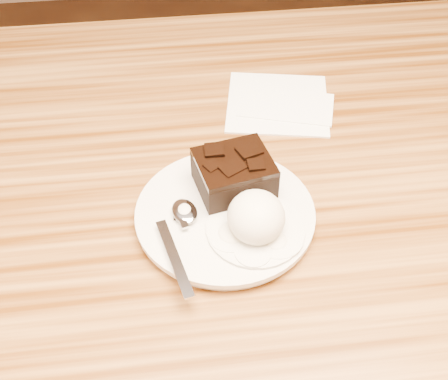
{
  "coord_description": "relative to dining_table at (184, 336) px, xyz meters",
  "views": [
    {
      "loc": [
        0.01,
        -0.5,
        1.24
      ],
      "look_at": [
        0.06,
        -0.06,
        0.79
      ],
      "focal_mm": 45.16,
      "sensor_mm": 36.0,
      "label": 1
    }
  ],
  "objects": [
    {
      "name": "spoon",
      "position": [
        0.02,
        -0.08,
        0.4
      ],
      "size": [
        0.06,
        0.16,
        0.01
      ],
      "primitive_type": null,
      "rotation": [
        0.0,
        0.0,
        0.23
      ],
      "color": "silver",
      "rests_on": "plate"
    },
    {
      "name": "melt_puddle",
      "position": [
        0.09,
        -0.11,
        0.39
      ],
      "size": [
        0.11,
        0.11,
        0.0
      ],
      "primitive_type": "cylinder",
      "color": "silver",
      "rests_on": "plate"
    },
    {
      "name": "napkin",
      "position": [
        0.16,
        0.13,
        0.38
      ],
      "size": [
        0.16,
        0.16,
        0.01
      ],
      "primitive_type": "cube",
      "rotation": [
        0.0,
        0.0,
        -0.19
      ],
      "color": "white",
      "rests_on": "dining_table"
    },
    {
      "name": "crumb_a",
      "position": [
        0.1,
        -0.11,
        0.39
      ],
      "size": [
        0.01,
        0.01,
        0.0
      ],
      "primitive_type": "cube",
      "rotation": [
        0.0,
        0.0,
        0.25
      ],
      "color": "black",
      "rests_on": "plate"
    },
    {
      "name": "brownie",
      "position": [
        0.08,
        -0.04,
        0.41
      ],
      "size": [
        0.1,
        0.09,
        0.04
      ],
      "primitive_type": "cube",
      "rotation": [
        0.0,
        0.0,
        0.21
      ],
      "color": "black",
      "rests_on": "plate"
    },
    {
      "name": "dining_table",
      "position": [
        0.0,
        0.0,
        0.0
      ],
      "size": [
        1.2,
        0.8,
        0.75
      ],
      "primitive_type": null,
      "color": "#4E2709",
      "rests_on": "floor"
    },
    {
      "name": "plate",
      "position": [
        0.06,
        -0.07,
        0.38
      ],
      "size": [
        0.2,
        0.2,
        0.02
      ],
      "primitive_type": "cylinder",
      "color": "white",
      "rests_on": "dining_table"
    },
    {
      "name": "crumb_b",
      "position": [
        0.01,
        -0.08,
        0.39
      ],
      "size": [
        0.01,
        0.01,
        0.0
      ],
      "primitive_type": "cube",
      "rotation": [
        0.0,
        0.0,
        1.53
      ],
      "color": "black",
      "rests_on": "plate"
    },
    {
      "name": "ice_cream_scoop",
      "position": [
        0.09,
        -0.11,
        0.41
      ],
      "size": [
        0.06,
        0.07,
        0.05
      ],
      "primitive_type": "ellipsoid",
      "color": "white",
      "rests_on": "plate"
    }
  ]
}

